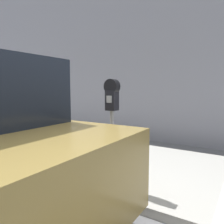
% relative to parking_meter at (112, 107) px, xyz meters
% --- Properties ---
extents(ground_plane, '(60.00, 60.00, 0.00)m').
position_rel_parking_meter_xyz_m(ground_plane, '(-0.37, -1.15, -1.30)').
color(ground_plane, slate).
extents(sidewalk, '(24.00, 2.80, 0.12)m').
position_rel_parking_meter_xyz_m(sidewalk, '(-0.37, 1.05, -1.24)').
color(sidewalk, '#ADAAA3').
rests_on(sidewalk, ground_plane).
extents(building_facade, '(24.00, 0.30, 6.17)m').
position_rel_parking_meter_xyz_m(building_facade, '(-0.37, 3.53, 1.78)').
color(building_facade, gray).
rests_on(building_facade, ground_plane).
extents(parking_meter, '(0.22, 0.16, 1.60)m').
position_rel_parking_meter_xyz_m(parking_meter, '(0.00, 0.00, 0.00)').
color(parking_meter, gray).
rests_on(parking_meter, sidewalk).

